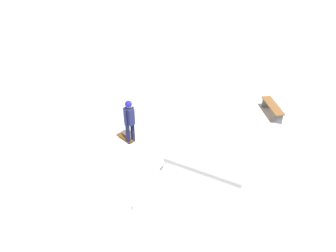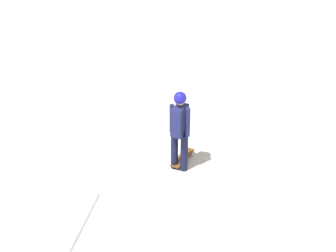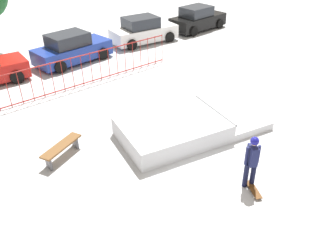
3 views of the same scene
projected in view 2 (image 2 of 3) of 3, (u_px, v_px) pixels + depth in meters
The scene contains 3 objects.
ground_plane at pixel (203, 242), 7.59m from camera, with size 60.00×60.00×0.00m, color #B7BABF.
skater at pixel (180, 125), 8.95m from camera, with size 0.39×0.44×1.73m.
skateboard at pixel (183, 158), 9.65m from camera, with size 0.56×0.80×0.09m.
Camera 2 is at (0.74, 5.65, 5.40)m, focal length 49.23 mm.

